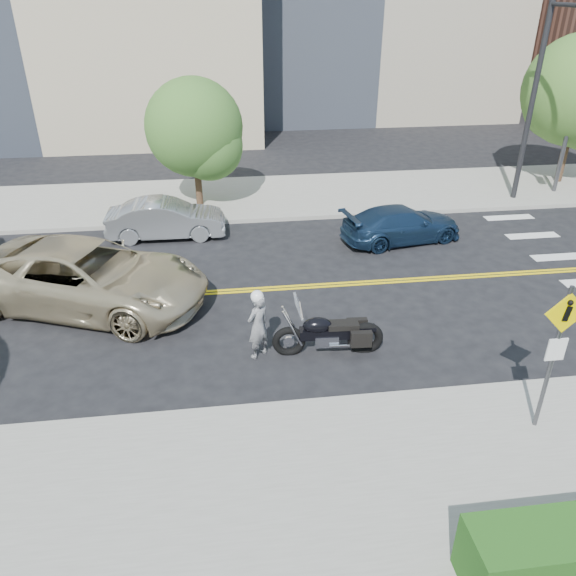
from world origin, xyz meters
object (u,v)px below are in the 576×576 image
(pedestrian_sign, at_px, (556,346))
(parked_car_blue, at_px, (402,224))
(parked_car_silver, at_px, (166,219))
(motorcycle, at_px, (329,325))
(motorcyclist, at_px, (258,324))
(suv, at_px, (88,277))

(pedestrian_sign, bearing_deg, parked_car_blue, 88.71)
(pedestrian_sign, relative_size, parked_car_blue, 0.74)
(pedestrian_sign, height_order, parked_car_silver, pedestrian_sign)
(motorcycle, xyz_separation_m, parked_car_silver, (-4.09, 7.37, -0.11))
(parked_car_silver, bearing_deg, parked_car_blue, -99.10)
(motorcyclist, height_order, suv, suv)
(suv, distance_m, parked_car_silver, 4.77)
(pedestrian_sign, height_order, motorcycle, pedestrian_sign)
(motorcyclist, relative_size, parked_car_silver, 0.44)
(parked_car_silver, height_order, parked_car_blue, parked_car_silver)
(suv, height_order, parked_car_silver, suv)
(pedestrian_sign, relative_size, suv, 0.48)
(motorcycle, height_order, suv, suv)
(motorcycle, height_order, parked_car_silver, motorcycle)
(parked_car_blue, bearing_deg, suv, 97.21)
(motorcyclist, distance_m, parked_car_silver, 7.71)
(motorcyclist, relative_size, suv, 0.27)
(suv, bearing_deg, parked_car_silver, 0.10)
(parked_car_blue, bearing_deg, motorcycle, 137.97)
(suv, distance_m, parked_car_blue, 9.93)
(motorcyclist, xyz_separation_m, suv, (-4.19, 2.85, 0.02))
(suv, xyz_separation_m, parked_car_blue, (9.42, 3.11, -0.28))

